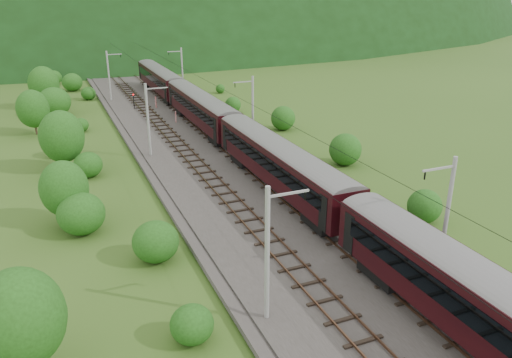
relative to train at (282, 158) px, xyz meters
name	(u,v)px	position (x,y,z in m)	size (l,w,h in m)	color
ground	(358,297)	(-2.40, -16.06, -3.69)	(600.00, 600.00, 0.00)	#36581B
railbed	(287,227)	(-2.40, -6.06, -3.54)	(14.00, 220.00, 0.30)	#38332D
track_left	(259,230)	(-4.80, -6.06, -3.32)	(2.40, 220.00, 0.27)	brown
track_right	(314,220)	(0.00, -6.06, -3.32)	(2.40, 220.00, 0.27)	brown
catenary_left	(149,118)	(-8.52, 15.94, 0.81)	(2.54, 192.28, 8.00)	gray
catenary_right	(252,108)	(3.72, 15.94, 0.81)	(2.54, 192.28, 8.00)	gray
overhead_wires	(289,143)	(-2.40, -6.06, 3.41)	(4.83, 198.00, 0.03)	black
mountain_main	(71,25)	(-2.40, 243.94, -3.69)	(504.00, 360.00, 244.00)	black
train	(282,158)	(0.00, 0.00, 0.00)	(3.14, 175.47, 5.46)	black
hazard_post_near	(156,102)	(-2.95, 39.20, -2.53)	(0.18, 0.18, 1.72)	red
hazard_post_far	(176,117)	(-2.31, 29.18, -2.61)	(0.17, 0.17, 1.56)	red
signal	(134,100)	(-6.19, 39.91, -2.04)	(0.25, 0.25, 2.30)	black
vegetation_left	(73,179)	(-17.38, 4.80, -1.09)	(13.07, 148.12, 6.62)	#1F4913
vegetation_right	(394,180)	(9.84, -3.29, -2.34)	(7.20, 108.04, 3.10)	#1F4913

